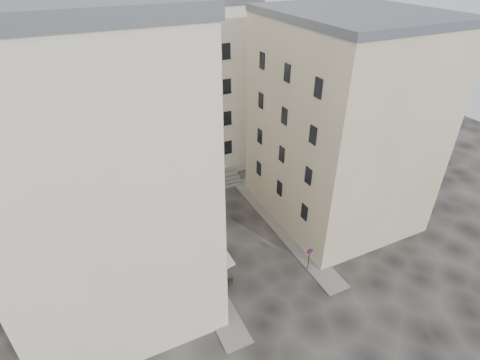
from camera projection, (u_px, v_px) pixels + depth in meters
ground at (253, 260)px, 31.79m from camera, size 90.00×90.00×0.00m
sidewalk_left at (187, 246)px, 33.17m from camera, size 2.00×22.00×0.12m
sidewalk_right at (280, 225)px, 35.71m from camera, size 2.00×18.00×0.12m
building_left at (94, 166)px, 24.79m from camera, size 12.20×16.20×20.60m
building_right at (341, 123)px, 33.40m from camera, size 12.20×14.20×18.60m
building_back at (167, 90)px, 41.04m from camera, size 18.20×10.20×18.60m
cafe_storefront at (200, 252)px, 29.98m from camera, size 1.74×7.30×3.50m
stone_steps at (201, 185)px, 41.20m from camera, size 9.00×3.15×0.80m
bollard_near at (222, 276)px, 29.56m from camera, size 0.12×0.12×0.98m
bollard_mid at (206, 249)px, 32.24m from camera, size 0.12×0.12×0.98m
bollard_far at (193, 226)px, 34.91m from camera, size 0.12×0.12×0.98m
no_parking_sign at (309, 255)px, 29.94m from camera, size 0.54×0.16×2.38m
bistro_table_a at (225, 282)px, 29.18m from camera, size 1.18×0.55×0.83m
bistro_table_b at (219, 272)px, 30.01m from camera, size 1.30×0.61×0.92m
bistro_table_c at (216, 260)px, 31.21m from camera, size 1.25×0.59×0.88m
bistro_table_d at (208, 238)px, 33.55m from camera, size 1.18×0.55×0.83m
bistro_table_e at (204, 238)px, 33.59m from camera, size 1.26×0.59×0.88m
pedestrian at (215, 243)px, 32.48m from camera, size 0.69×0.69×1.62m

